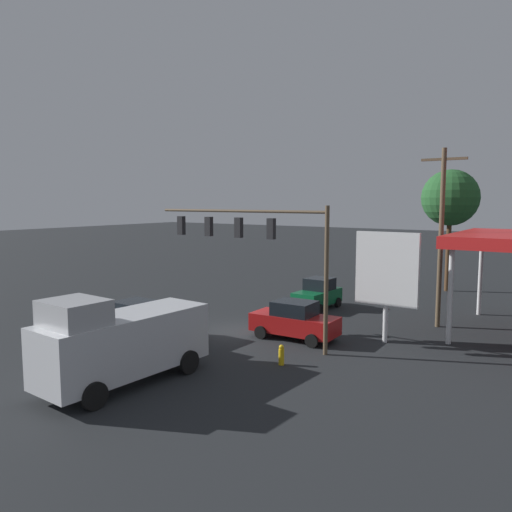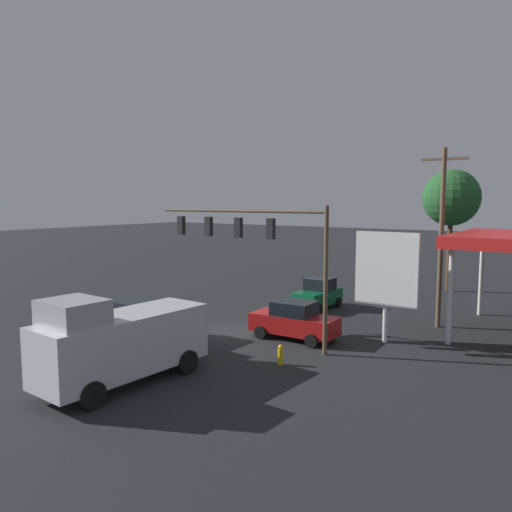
{
  "view_description": "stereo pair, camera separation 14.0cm",
  "coord_description": "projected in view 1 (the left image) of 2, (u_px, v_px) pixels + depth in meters",
  "views": [
    {
      "loc": [
        -15.61,
        20.91,
        6.96
      ],
      "look_at": [
        0.0,
        -2.0,
        3.89
      ],
      "focal_mm": 35.0,
      "sensor_mm": 36.0,
      "label": 1
    },
    {
      "loc": [
        -15.72,
        20.84,
        6.96
      ],
      "look_at": [
        0.0,
        -2.0,
        3.89
      ],
      "focal_mm": 35.0,
      "sensor_mm": 36.0,
      "label": 2
    }
  ],
  "objects": [
    {
      "name": "hatchback_crossing",
      "position": [
        318.0,
        294.0,
        32.31
      ],
      "size": [
        2.08,
        3.86,
        1.97
      ],
      "rotation": [
        0.0,
        0.0,
        1.53
      ],
      "color": "#0C592D",
      "rests_on": "ground"
    },
    {
      "name": "sedan_waiting",
      "position": [
        294.0,
        320.0,
        25.19
      ],
      "size": [
        4.45,
        2.17,
        1.93
      ],
      "rotation": [
        0.0,
        0.0,
        0.03
      ],
      "color": "maroon",
      "rests_on": "ground"
    },
    {
      "name": "delivery_truck",
      "position": [
        121.0,
        341.0,
        18.79
      ],
      "size": [
        2.85,
        6.91,
        3.58
      ],
      "rotation": [
        0.0,
        0.0,
        1.52
      ],
      "color": "silver",
      "rests_on": "ground"
    },
    {
      "name": "pickup_parked",
      "position": [
        149.0,
        326.0,
        23.47
      ],
      "size": [
        2.36,
        5.25,
        2.4
      ],
      "rotation": [
        0.0,
        0.0,
        1.55
      ],
      "color": "silver",
      "rests_on": "ground"
    },
    {
      "name": "traffic_signal_assembly",
      "position": [
        252.0,
        237.0,
        24.39
      ],
      "size": [
        9.95,
        0.43,
        6.76
      ],
      "color": "brown",
      "rests_on": "ground"
    },
    {
      "name": "ground_plane",
      "position": [
        235.0,
        331.0,
        26.68
      ],
      "size": [
        200.0,
        200.0,
        0.0
      ],
      "primitive_type": "plane",
      "color": "black"
    },
    {
      "name": "price_sign",
      "position": [
        387.0,
        271.0,
        24.24
      ],
      "size": [
        3.12,
        0.27,
        5.46
      ],
      "color": "silver",
      "rests_on": "ground"
    },
    {
      "name": "fire_hydrant",
      "position": [
        281.0,
        355.0,
        21.21
      ],
      "size": [
        0.24,
        0.24,
        0.88
      ],
      "color": "gold",
      "rests_on": "ground"
    },
    {
      "name": "street_tree",
      "position": [
        450.0,
        198.0,
        37.96
      ],
      "size": [
        4.28,
        4.28,
        9.34
      ],
      "color": "#4C331E",
      "rests_on": "ground"
    },
    {
      "name": "utility_pole",
      "position": [
        441.0,
        234.0,
        27.13
      ],
      "size": [
        2.4,
        0.26,
        9.78
      ],
      "color": "brown",
      "rests_on": "ground"
    }
  ]
}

